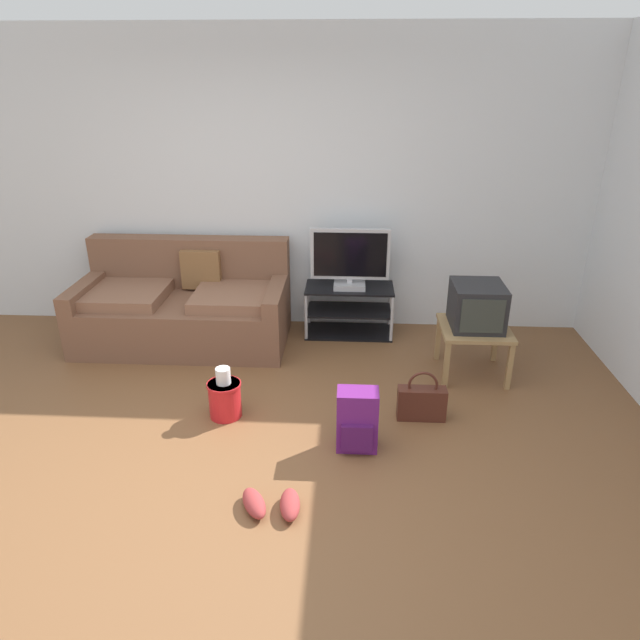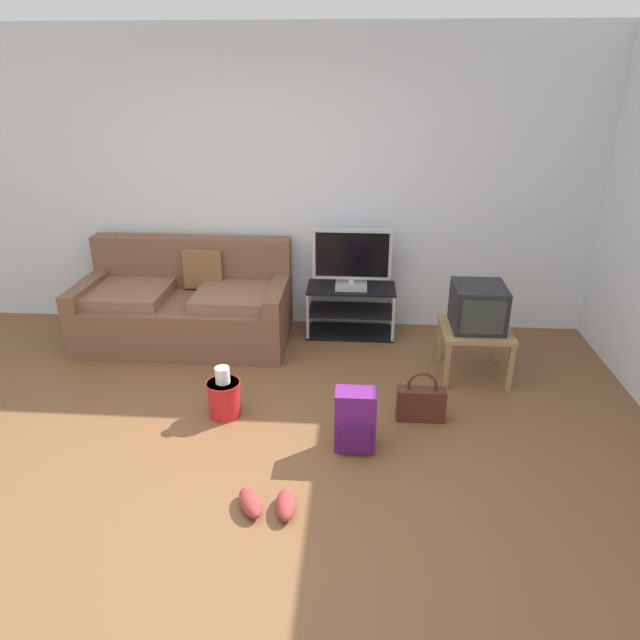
% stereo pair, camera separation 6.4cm
% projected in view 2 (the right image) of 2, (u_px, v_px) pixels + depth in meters
% --- Properties ---
extents(ground_plane, '(9.00, 9.80, 0.02)m').
position_uv_depth(ground_plane, '(215.00, 475.00, 3.59)').
color(ground_plane, brown).
extents(wall_back, '(9.00, 0.10, 2.70)m').
position_uv_depth(wall_back, '(268.00, 184.00, 5.29)').
color(wall_back, silver).
rests_on(wall_back, ground_plane).
extents(couch, '(1.87, 0.94, 0.89)m').
position_uv_depth(couch, '(187.00, 306.00, 5.27)').
color(couch, brown).
rests_on(couch, ground_plane).
extents(tv_stand, '(0.82, 0.41, 0.47)m').
position_uv_depth(tv_stand, '(351.00, 310.00, 5.42)').
color(tv_stand, black).
rests_on(tv_stand, ground_plane).
extents(flat_tv, '(0.72, 0.22, 0.56)m').
position_uv_depth(flat_tv, '(352.00, 259.00, 5.19)').
color(flat_tv, '#B2B2B7').
rests_on(flat_tv, tv_stand).
extents(side_table, '(0.55, 0.55, 0.42)m').
position_uv_depth(side_table, '(475.00, 335.00, 4.62)').
color(side_table, '#9E7A4C').
rests_on(side_table, ground_plane).
extents(crt_tv, '(0.40, 0.44, 0.35)m').
position_uv_depth(crt_tv, '(478.00, 307.00, 4.54)').
color(crt_tv, '#232326').
rests_on(crt_tv, side_table).
extents(backpack, '(0.27, 0.25, 0.43)m').
position_uv_depth(backpack, '(355.00, 421.00, 3.76)').
color(backpack, '#661E70').
rests_on(backpack, ground_plane).
extents(handbag, '(0.35, 0.12, 0.38)m').
position_uv_depth(handbag, '(421.00, 403.00, 4.10)').
color(handbag, '#4C2319').
rests_on(handbag, ground_plane).
extents(cleaning_bucket, '(0.25, 0.25, 0.39)m').
position_uv_depth(cleaning_bucket, '(224.00, 396.00, 4.14)').
color(cleaning_bucket, red).
rests_on(cleaning_bucket, ground_plane).
extents(sneakers_pair, '(0.39, 0.28, 0.09)m').
position_uv_depth(sneakers_pair, '(268.00, 503.00, 3.28)').
color(sneakers_pair, '#993333').
rests_on(sneakers_pair, ground_plane).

